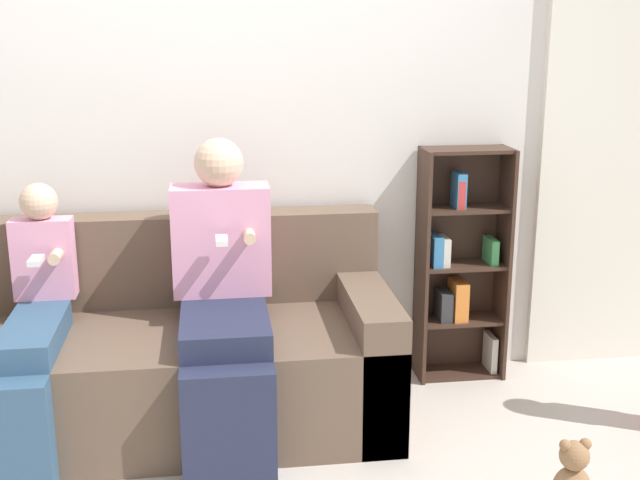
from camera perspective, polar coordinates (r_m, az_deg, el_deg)
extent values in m
plane|color=#BCB2A8|center=(3.36, -6.15, -16.59)|extent=(14.00, 14.00, 0.00)
cube|color=silver|center=(3.91, -7.17, 7.80)|extent=(10.00, 0.06, 2.55)
cube|color=silver|center=(4.40, 20.39, 5.54)|extent=(0.83, 0.04, 2.21)
cube|color=brown|center=(3.62, -11.82, -10.19)|extent=(2.13, 0.69, 0.47)
cube|color=brown|center=(3.95, -11.59, -4.65)|extent=(2.13, 0.19, 0.90)
cube|color=brown|center=(3.64, 3.60, -8.49)|extent=(0.20, 0.69, 0.61)
cube|color=#232842|center=(3.24, -6.49, -13.04)|extent=(0.37, 0.12, 0.47)
cube|color=#232842|center=(3.39, -6.78, -6.35)|extent=(0.37, 0.47, 0.11)
cube|color=#E599BC|center=(3.62, -7.04, 0.02)|extent=(0.44, 0.20, 0.49)
sphere|color=beige|center=(3.55, -7.22, 5.47)|extent=(0.22, 0.22, 0.22)
cylinder|color=beige|center=(3.47, -5.04, 0.25)|extent=(0.05, 0.10, 0.05)
cube|color=white|center=(3.42, -7.01, -0.03)|extent=(0.05, 0.12, 0.02)
cube|color=#335170|center=(3.33, -20.44, -13.19)|extent=(0.22, 0.12, 0.47)
cube|color=#335170|center=(3.51, -19.73, -6.42)|extent=(0.22, 0.55, 0.11)
cube|color=#E599BC|center=(3.75, -19.05, -1.24)|extent=(0.26, 0.12, 0.36)
sphere|color=beige|center=(3.69, -19.38, 2.59)|extent=(0.16, 0.16, 0.16)
cylinder|color=beige|center=(3.62, -18.29, -1.13)|extent=(0.05, 0.10, 0.05)
cube|color=white|center=(3.59, -19.56, -1.39)|extent=(0.05, 0.12, 0.02)
cube|color=#3D281E|center=(4.04, 7.24, -1.91)|extent=(0.02, 0.23, 1.18)
cube|color=#3D281E|center=(4.17, 12.86, -1.65)|extent=(0.02, 0.23, 1.18)
cube|color=#3D281E|center=(4.19, 9.66, -1.38)|extent=(0.44, 0.02, 1.18)
cube|color=#3D281E|center=(4.30, 9.74, -9.24)|extent=(0.40, 0.19, 0.02)
cube|color=#3D281E|center=(4.19, 9.92, -5.60)|extent=(0.40, 0.19, 0.02)
cube|color=#3D281E|center=(4.10, 10.09, -1.78)|extent=(0.40, 0.19, 0.02)
cube|color=#3D281E|center=(4.02, 10.28, 2.20)|extent=(0.40, 0.19, 0.02)
cube|color=#3D281E|center=(3.97, 10.47, 6.30)|extent=(0.40, 0.19, 0.02)
cube|color=#429956|center=(4.12, 12.04, -0.73)|extent=(0.04, 0.15, 0.13)
cube|color=teal|center=(3.99, 9.83, 3.53)|extent=(0.05, 0.13, 0.17)
cube|color=#C63838|center=(4.00, 9.80, 3.28)|extent=(0.04, 0.13, 0.14)
cube|color=orange|center=(4.15, 9.78, -4.20)|extent=(0.07, 0.16, 0.20)
cube|color=#333338|center=(4.13, 8.78, -4.59)|extent=(0.06, 0.15, 0.15)
cube|color=beige|center=(4.04, 8.63, -0.76)|extent=(0.06, 0.14, 0.14)
cube|color=teal|center=(4.03, 8.17, -0.71)|extent=(0.05, 0.16, 0.15)
cube|color=beige|center=(4.31, 12.00, -7.79)|extent=(0.03, 0.14, 0.19)
sphere|color=#936B47|center=(3.19, 17.64, -14.41)|extent=(0.11, 0.11, 0.11)
sphere|color=#936B47|center=(3.15, 17.04, -13.79)|extent=(0.04, 0.04, 0.04)
sphere|color=#936B47|center=(3.18, 18.36, -13.60)|extent=(0.04, 0.04, 0.04)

